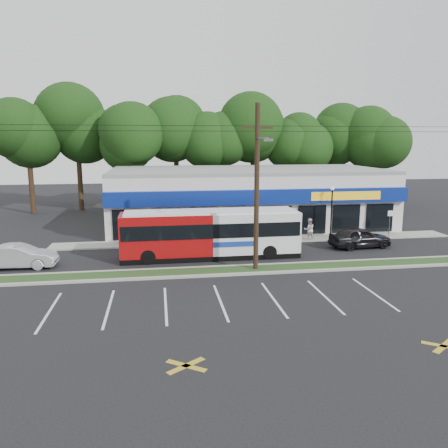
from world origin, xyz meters
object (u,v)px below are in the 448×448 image
object	(u,v)px
pedestrian_b	(309,230)
car_dark	(360,237)
car_silver	(19,256)
lamp_post	(332,206)
utility_pole	(254,183)
pedestrian_a	(249,238)
metrobus	(211,233)
sign_post	(390,219)

from	to	relation	value
pedestrian_b	car_dark	bearing A→B (deg)	140.84
car_silver	pedestrian_b	size ratio (longest dim) A/B	2.52
car_silver	car_dark	bearing A→B (deg)	-84.19
lamp_post	car_silver	xyz separation A→B (m)	(-22.54, -5.07, -1.92)
car_silver	pedestrian_b	xyz separation A→B (m)	(20.54, 4.58, 0.15)
utility_pole	car_silver	world-z (taller)	utility_pole
pedestrian_a	metrobus	bearing A→B (deg)	25.24
utility_pole	pedestrian_b	distance (m)	10.63
sign_post	car_dark	bearing A→B (deg)	-143.09
sign_post	car_silver	bearing A→B (deg)	-170.02
sign_post	pedestrian_b	distance (m)	7.04
sign_post	pedestrian_a	xyz separation A→B (m)	(-12.36, -2.57, -0.65)
utility_pole	pedestrian_b	size ratio (longest dim) A/B	27.79
pedestrian_a	pedestrian_b	bearing A→B (deg)	-158.05
utility_pole	car_dark	size ratio (longest dim) A/B	10.90
metrobus	car_silver	xyz separation A→B (m)	(-12.19, -0.77, -0.97)
sign_post	car_silver	world-z (taller)	sign_post
metrobus	car_silver	distance (m)	12.25
utility_pole	pedestrian_a	distance (m)	6.83
metrobus	car_dark	size ratio (longest dim) A/B	2.64
metrobus	pedestrian_a	xyz separation A→B (m)	(2.99, 1.50, -0.81)
car_dark	pedestrian_b	xyz separation A→B (m)	(-2.97, 2.77, 0.12)
pedestrian_b	pedestrian_a	bearing A→B (deg)	27.14
lamp_post	metrobus	xyz separation A→B (m)	(-10.35, -4.30, -0.95)
utility_pole	metrobus	size ratio (longest dim) A/B	4.13
pedestrian_b	car_silver	bearing A→B (deg)	16.38
utility_pole	car_dark	world-z (taller)	utility_pole
pedestrian_a	car_dark	bearing A→B (deg)	175.50
utility_pole	car_silver	size ratio (longest dim) A/B	11.03
sign_post	pedestrian_b	world-z (taller)	sign_post
lamp_post	pedestrian_b	xyz separation A→B (m)	(-2.00, -0.49, -1.77)
pedestrian_b	sign_post	bearing A→B (deg)	-174.05
sign_post	car_dark	xyz separation A→B (m)	(-4.03, -3.03, -0.77)
metrobus	car_dark	world-z (taller)	metrobus
lamp_post	metrobus	world-z (taller)	lamp_post
utility_pole	lamp_post	size ratio (longest dim) A/B	11.76
pedestrian_a	pedestrian_b	xyz separation A→B (m)	(5.36, 2.31, -0.01)
car_dark	metrobus	bearing A→B (deg)	90.09
car_dark	car_silver	xyz separation A→B (m)	(-23.51, -1.82, -0.03)
lamp_post	sign_post	bearing A→B (deg)	-2.58
metrobus	car_silver	size ratio (longest dim) A/B	2.67
utility_pole	car_dark	distance (m)	11.24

